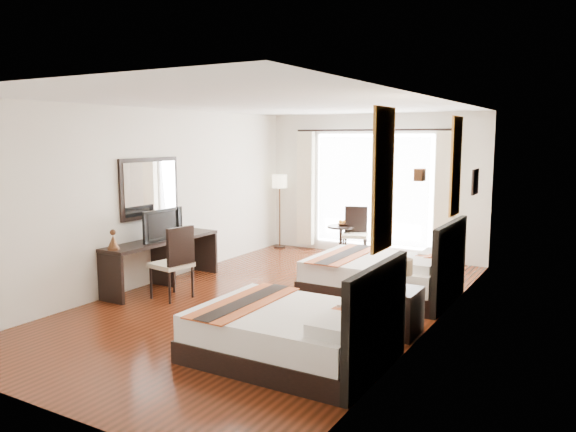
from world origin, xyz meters
The scene contains 29 objects.
floor centered at (0.00, 0.00, -0.01)m, with size 4.50×7.50×0.01m, color #351609.
ceiling centered at (0.00, 0.00, 2.79)m, with size 4.50×7.50×0.02m, color white.
wall_headboard centered at (2.25, 0.00, 1.40)m, with size 0.01×7.50×2.80m, color silver.
wall_desk centered at (-2.25, 0.00, 1.40)m, with size 0.01×7.50×2.80m, color silver.
wall_window centered at (0.00, 3.75, 1.40)m, with size 4.50×0.01×2.80m, color silver.
wall_entry centered at (0.00, -3.75, 1.40)m, with size 4.50×0.01×2.80m, color silver.
window_glass centered at (0.00, 3.73, 1.30)m, with size 2.40×0.02×2.20m, color white.
sheer_curtain centered at (0.00, 3.67, 1.30)m, with size 2.30×0.02×2.10m, color white.
drape_left centered at (-1.45, 3.63, 1.28)m, with size 0.35×0.14×2.35m, color beige.
drape_right centered at (1.45, 3.63, 1.28)m, with size 0.35×0.14×2.35m, color beige.
art_panel_near centered at (2.23, -1.68, 1.95)m, with size 0.03×0.50×1.35m, color maroon.
art_panel_far centered at (2.23, 1.10, 1.95)m, with size 0.03×0.50×1.35m, color maroon.
wall_sconce centered at (2.19, -0.40, 1.92)m, with size 0.10×0.14×0.14m, color #452918.
mirror_frame centered at (-2.22, -0.13, 1.55)m, with size 0.04×1.25×0.95m, color black.
mirror_glass centered at (-2.19, -0.13, 1.55)m, with size 0.01×1.12×0.82m, color white.
bed_near centered at (1.30, -1.68, 0.30)m, with size 2.02×1.57×1.13m.
bed_far centered at (1.26, 1.10, 0.31)m, with size 2.09×1.63×1.18m.
nightstand centered at (1.99, -0.40, 0.28)m, with size 0.46×0.58×0.55m, color black.
table_lamp centered at (1.97, -0.28, 0.77)m, with size 0.25×0.25×0.39m.
vase centered at (1.97, -0.60, 0.56)m, with size 0.11×0.11×0.12m, color black.
console_desk centered at (-1.99, -0.13, 0.38)m, with size 0.50×2.20×0.76m, color black.
television centered at (-1.97, -0.22, 1.00)m, with size 0.85×0.11×0.49m, color black.
bronze_figurine centered at (-1.99, -1.13, 0.88)m, with size 0.17×0.17×0.26m, color #452918, non-canonical shape.
desk_chair centered at (-1.37, -0.60, 0.33)m, with size 0.57×0.57×1.08m.
floor_lamp centered at (-1.98, 3.45, 1.32)m, with size 0.31×0.31×1.56m.
side_table centered at (-0.48, 3.29, 0.31)m, with size 0.53×0.53×0.61m, color black.
fruit_bowl centered at (-0.46, 3.30, 0.64)m, with size 0.19×0.19×0.05m, color #462819.
window_chair centered at (-0.14, 3.22, 0.31)m, with size 0.59×0.59×1.01m.
jute_rug centered at (0.16, 2.71, 0.01)m, with size 1.29×0.88×0.01m, color tan.
Camera 1 is at (4.09, -6.66, 2.34)m, focal length 35.00 mm.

